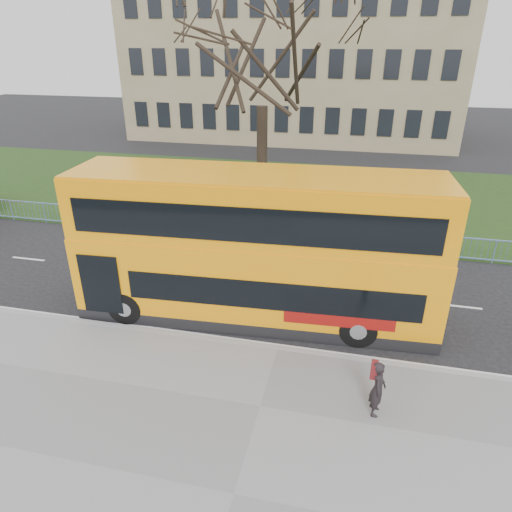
% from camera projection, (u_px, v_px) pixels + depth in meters
% --- Properties ---
extents(ground, '(120.00, 120.00, 0.00)m').
position_uv_depth(ground, '(286.00, 324.00, 15.66)').
color(ground, black).
rests_on(ground, ground).
extents(pavement, '(80.00, 10.50, 0.12)m').
position_uv_depth(pavement, '(234.00, 496.00, 9.70)').
color(pavement, slate).
rests_on(pavement, ground).
extents(kerb, '(80.00, 0.20, 0.14)m').
position_uv_depth(kerb, '(278.00, 349.00, 14.27)').
color(kerb, gray).
rests_on(kerb, ground).
extents(grass_verge, '(80.00, 15.40, 0.08)m').
position_uv_depth(grass_verge, '(323.00, 196.00, 28.23)').
color(grass_verge, '#1B3413').
rests_on(grass_verge, ground).
extents(guard_railing, '(40.00, 0.12, 1.10)m').
position_uv_depth(guard_railing, '(309.00, 236.00, 21.23)').
color(guard_railing, '#7197CA').
rests_on(guard_railing, ground).
extents(bare_tree, '(9.59, 9.59, 13.70)m').
position_uv_depth(bare_tree, '(262.00, 82.00, 22.07)').
color(bare_tree, black).
rests_on(bare_tree, grass_verge).
extents(civic_building, '(30.00, 15.00, 14.00)m').
position_uv_depth(civic_building, '(296.00, 60.00, 44.44)').
color(civic_building, '#857554').
rests_on(civic_building, ground).
extents(yellow_bus, '(12.12, 3.50, 5.02)m').
position_uv_depth(yellow_bus, '(256.00, 245.00, 15.07)').
color(yellow_bus, '#FC970A').
rests_on(yellow_bus, ground).
extents(pedestrian, '(0.42, 0.60, 1.57)m').
position_uv_depth(pedestrian, '(378.00, 389.00, 11.45)').
color(pedestrian, black).
rests_on(pedestrian, pavement).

